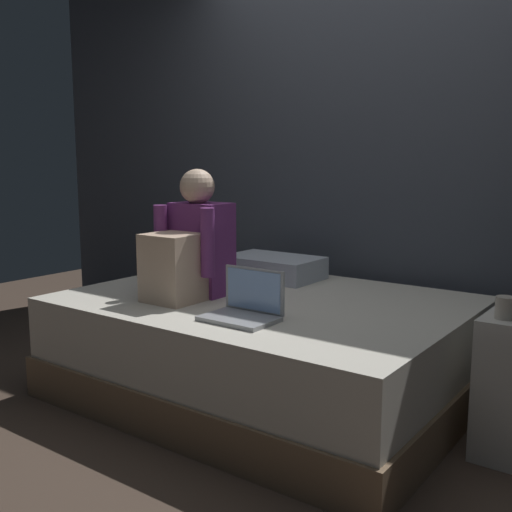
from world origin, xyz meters
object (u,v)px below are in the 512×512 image
object	(u,v)px
bed	(265,347)
laptop	(245,307)
mug	(505,308)
person_sitting	(190,249)
pillow	(273,267)

from	to	relation	value
bed	laptop	xyz separation A→B (m)	(0.17, -0.40, 0.32)
bed	laptop	bearing A→B (deg)	-66.70
mug	laptop	bearing A→B (deg)	-158.43
mug	bed	bearing A→B (deg)	179.81
person_sitting	laptop	size ratio (longest dim) A/B	2.05
bed	pillow	distance (m)	0.62
laptop	pillow	distance (m)	0.95
laptop	pillow	size ratio (longest dim) A/B	0.57
pillow	mug	size ratio (longest dim) A/B	6.22
bed	pillow	xyz separation A→B (m)	(-0.26, 0.45, 0.33)
person_sitting	mug	distance (m)	1.51
laptop	mug	distance (m)	1.08
person_sitting	pillow	xyz separation A→B (m)	(0.06, 0.66, -0.19)
bed	pillow	world-z (taller)	pillow
laptop	pillow	xyz separation A→B (m)	(-0.43, 0.85, 0.01)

